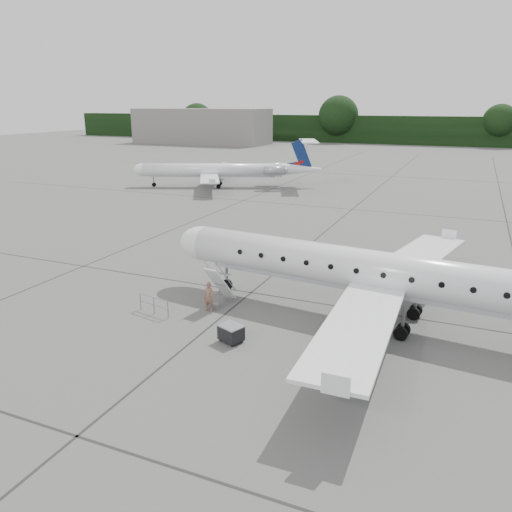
% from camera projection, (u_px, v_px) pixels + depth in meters
% --- Properties ---
extents(ground, '(320.00, 320.00, 0.00)m').
position_uv_depth(ground, '(341.00, 331.00, 26.10)').
color(ground, slate).
rests_on(ground, ground).
extents(treeline, '(260.00, 4.00, 8.00)m').
position_uv_depth(treeline, '(456.00, 131.00, 139.05)').
color(treeline, black).
rests_on(treeline, ground).
extents(terminal_building, '(40.00, 14.00, 10.00)m').
position_uv_depth(terminal_building, '(201.00, 126.00, 147.72)').
color(terminal_building, slate).
rests_on(terminal_building, ground).
extents(main_regional_jet, '(32.92, 25.26, 7.89)m').
position_uv_depth(main_regional_jet, '(393.00, 254.00, 25.93)').
color(main_regional_jet, white).
rests_on(main_regional_jet, ground).
extents(airstair, '(1.07, 2.17, 2.47)m').
position_uv_depth(airstair, '(220.00, 285.00, 29.31)').
color(airstair, white).
rests_on(airstair, ground).
extents(passenger, '(0.66, 0.46, 1.74)m').
position_uv_depth(passenger, '(209.00, 297.00, 28.42)').
color(passenger, '#845A48').
rests_on(passenger, ground).
extents(safety_railing, '(2.17, 0.52, 1.00)m').
position_uv_depth(safety_railing, '(154.00, 306.00, 28.16)').
color(safety_railing, gray).
rests_on(safety_railing, ground).
extents(baggage_cart, '(1.35, 1.23, 0.95)m').
position_uv_depth(baggage_cart, '(231.00, 333.00, 24.85)').
color(baggage_cart, black).
rests_on(baggage_cart, ground).
extents(bg_regional_left, '(30.25, 26.35, 6.63)m').
position_uv_depth(bg_regional_left, '(212.00, 163.00, 70.44)').
color(bg_regional_left, white).
rests_on(bg_regional_left, ground).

